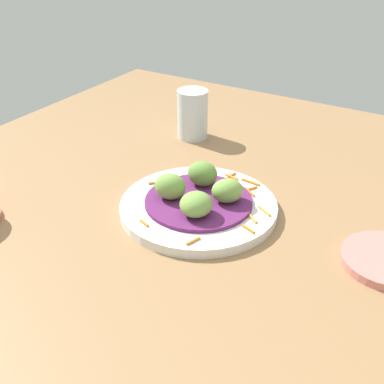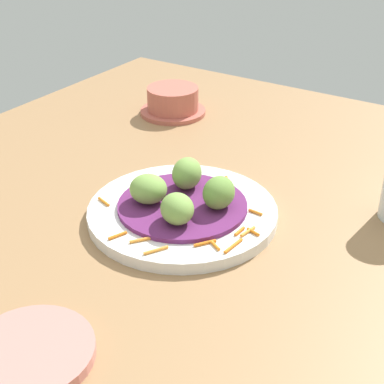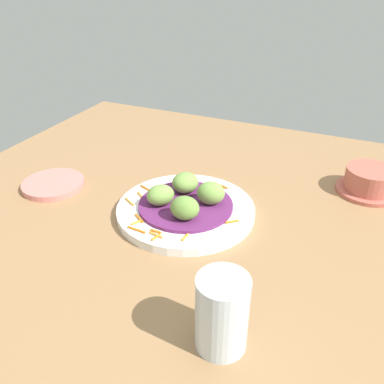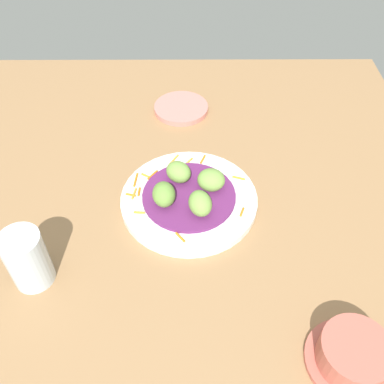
{
  "view_description": "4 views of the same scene",
  "coord_description": "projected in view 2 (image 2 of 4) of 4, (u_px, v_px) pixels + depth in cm",
  "views": [
    {
      "loc": [
        36.57,
        -63.82,
        45.96
      ],
      "look_at": [
        0.09,
        -3.59,
        4.63
      ],
      "focal_mm": 46.34,
      "sensor_mm": 36.0,
      "label": 1
    },
    {
      "loc": [
        58.0,
        33.33,
        44.29
      ],
      "look_at": [
        2.07,
        -2.86,
        6.59
      ],
      "focal_mm": 54.68,
      "sensor_mm": 36.0,
      "label": 2
    },
    {
      "loc": [
        -25.47,
        54.32,
        44.5
      ],
      "look_at": [
        1.41,
        -6.26,
        5.92
      ],
      "focal_mm": 38.6,
      "sensor_mm": 36.0,
      "label": 3
    },
    {
      "loc": [
        -52.83,
        -4.83,
        62.77
      ],
      "look_at": [
        1.61,
        -5.07,
        5.28
      ],
      "focal_mm": 40.21,
      "sensor_mm": 36.0,
      "label": 4
    }
  ],
  "objects": [
    {
      "name": "side_plate_small",
      "position": [
        30.0,
        353.0,
        0.57
      ],
      "size": [
        12.75,
        12.75,
        1.24
      ],
      "primitive_type": "cylinder",
      "color": "tan",
      "rests_on": "table_surface"
    },
    {
      "name": "table_surface",
      "position": [
        218.0,
        227.0,
        0.79
      ],
      "size": [
        110.0,
        110.0,
        2.0
      ],
      "primitive_type": "cube",
      "color": "#936D47",
      "rests_on": "ground"
    },
    {
      "name": "guac_scoop_right",
      "position": [
        177.0,
        209.0,
        0.74
      ],
      "size": [
        6.64,
        6.63,
        3.81
      ],
      "primitive_type": "ellipsoid",
      "rotation": [
        0.0,
        0.0,
        3.91
      ],
      "color": "#759E47",
      "rests_on": "cabbage_bed"
    },
    {
      "name": "guac_scoop_back",
      "position": [
        217.0,
        192.0,
        0.77
      ],
      "size": [
        5.72,
        4.92,
        4.28
      ],
      "primitive_type": "ellipsoid",
      "rotation": [
        0.0,
        0.0,
        3.3
      ],
      "color": "olive",
      "rests_on": "cabbage_bed"
    },
    {
      "name": "cabbage_bed",
      "position": [
        182.0,
        205.0,
        0.79
      ],
      "size": [
        17.53,
        17.53,
        0.65
      ],
      "primitive_type": "cylinder",
      "color": "#60235B",
      "rests_on": "main_plate"
    },
    {
      "name": "carrot_garnish",
      "position": [
        193.0,
        225.0,
        0.75
      ],
      "size": [
        22.4,
        22.94,
        0.4
      ],
      "color": "orange",
      "rests_on": "main_plate"
    },
    {
      "name": "guac_scoop_left",
      "position": [
        187.0,
        173.0,
        0.81
      ],
      "size": [
        6.12,
        5.4,
        4.36
      ],
      "primitive_type": "ellipsoid",
      "rotation": [
        0.0,
        0.0,
        1.87
      ],
      "color": "#759E47",
      "rests_on": "cabbage_bed"
    },
    {
      "name": "terracotta_bowl",
      "position": [
        173.0,
        102.0,
        1.11
      ],
      "size": [
        12.54,
        12.54,
        5.21
      ],
      "color": "#B75B4C",
      "rests_on": "table_surface"
    },
    {
      "name": "main_plate",
      "position": [
        182.0,
        212.0,
        0.79
      ],
      "size": [
        25.71,
        25.71,
        1.61
      ],
      "primitive_type": "cylinder",
      "color": "white",
      "rests_on": "table_surface"
    },
    {
      "name": "guac_scoop_center",
      "position": [
        148.0,
        189.0,
        0.78
      ],
      "size": [
        6.19,
        6.35,
        3.8
      ],
      "primitive_type": "ellipsoid",
      "rotation": [
        0.0,
        0.0,
        1.3
      ],
      "color": "#759E47",
      "rests_on": "cabbage_bed"
    }
  ]
}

